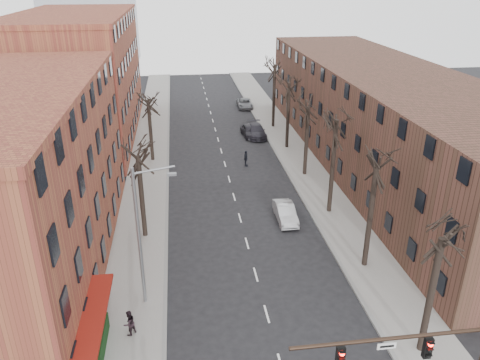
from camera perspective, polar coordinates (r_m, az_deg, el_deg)
name	(u,v)px	position (r m, az deg, el deg)	size (l,w,h in m)	color
sidewalk_left	(150,157)	(52.26, -10.97, 2.79)	(4.00, 90.00, 0.15)	gray
sidewalk_right	(292,150)	(53.63, 6.36, 3.65)	(4.00, 90.00, 0.15)	gray
building_left_near	(2,188)	(33.42, -27.06, -0.93)	(12.00, 26.00, 12.00)	brown
building_left_far	(80,79)	(60.01, -18.92, 11.60)	(12.00, 28.00, 14.00)	brown
building_right	(382,118)	(50.20, 16.95, 7.24)	(12.00, 50.00, 10.00)	#4F2E25
awning_left	(100,355)	(27.56, -16.71, -19.71)	(1.20, 7.00, 0.15)	maroon
hedge	(94,360)	(26.43, -17.42, -20.16)	(0.80, 6.00, 1.00)	#123312
tree_right_a	(419,351)	(28.42, 21.04, -18.84)	(5.20, 5.20, 10.00)	black
tree_right_b	(364,266)	(34.00, 14.87, -10.09)	(5.20, 5.20, 10.80)	black
tree_right_c	(329,212)	(40.39, 10.76, -3.87)	(5.20, 5.20, 11.60)	black
tree_right_d	(304,175)	(47.28, 7.85, 0.60)	(5.20, 5.20, 10.00)	black
tree_right_e	(287,148)	(54.47, 5.70, 3.92)	(5.20, 5.20, 10.80)	black
tree_right_f	(273,127)	(61.87, 4.04, 6.45)	(5.20, 5.20, 11.60)	black
tree_left_a	(146,237)	(36.92, -11.44, -6.78)	(5.20, 5.20, 9.50)	black
tree_left_b	(153,161)	(51.33, -10.56, 2.34)	(5.20, 5.20, 9.50)	black
streetlight	(141,232)	(27.47, -11.92, -6.21)	(2.45, 0.22, 9.03)	slate
silver_sedan	(285,213)	(38.34, 5.55, -3.99)	(1.44, 4.12, 1.36)	#A5A8AC
parked_car_near	(250,131)	(57.99, 1.18, 6.04)	(1.70, 4.22, 1.44)	black
parked_car_mid	(256,131)	(57.92, 1.98, 6.03)	(2.06, 5.06, 1.47)	black
parked_car_far	(245,103)	(70.80, 0.59, 9.32)	(2.14, 4.64, 1.29)	slate
pedestrian_b	(129,323)	(27.62, -13.36, -16.60)	(0.75, 0.58, 1.54)	black
pedestrian_crossing	(246,159)	(48.73, 0.72, 2.63)	(0.99, 0.41, 1.69)	black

